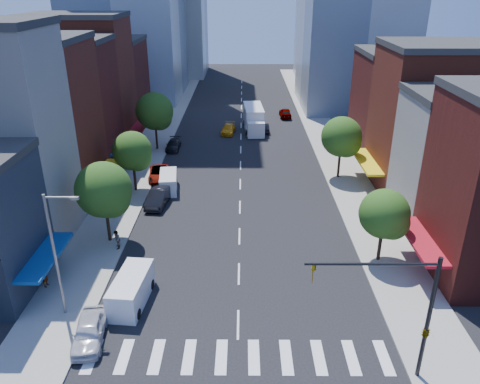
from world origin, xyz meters
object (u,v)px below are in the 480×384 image
(parked_car_third, at_px, (159,174))
(parked_car_second, at_px, (158,197))
(parked_car_rear, at_px, (173,145))
(cargo_van_far, at_px, (168,182))
(box_truck, at_px, (254,120))
(cargo_van_near, at_px, (131,291))
(parked_car_front, at_px, (89,331))
(traffic_car_far, at_px, (285,113))
(pedestrian_far, at_px, (116,240))
(taxi, at_px, (228,129))
(pedestrian_near, at_px, (45,276))
(traffic_car_oncoming, at_px, (264,127))

(parked_car_third, bearing_deg, parked_car_second, -87.97)
(parked_car_second, height_order, parked_car_rear, parked_car_second)
(cargo_van_far, relative_size, box_truck, 0.51)
(cargo_van_near, bearing_deg, parked_car_third, 100.03)
(box_truck, bearing_deg, parked_car_front, -107.31)
(traffic_car_far, bearing_deg, cargo_van_near, 72.38)
(traffic_car_far, relative_size, pedestrian_far, 2.73)
(parked_car_third, xyz_separation_m, parked_car_rear, (0.23, 10.66, -0.05))
(parked_car_rear, bearing_deg, cargo_van_near, -86.97)
(parked_car_rear, distance_m, pedestrian_far, 26.58)
(traffic_car_far, bearing_deg, parked_car_second, 64.17)
(parked_car_front, xyz_separation_m, taxi, (7.57, 45.36, -0.12))
(parked_car_front, xyz_separation_m, pedestrian_near, (-5.00, 5.70, 0.24))
(box_truck, xyz_separation_m, pedestrian_near, (-16.47, -41.22, -0.70))
(parked_car_third, bearing_deg, traffic_car_oncoming, 48.78)
(traffic_car_oncoming, xyz_separation_m, pedestrian_far, (-14.00, -34.99, 0.32))
(parked_car_third, bearing_deg, cargo_van_far, -70.81)
(parked_car_third, bearing_deg, traffic_car_far, 51.36)
(pedestrian_near, height_order, pedestrian_far, pedestrian_near)
(box_truck, bearing_deg, cargo_van_far, -116.72)
(parked_car_second, height_order, cargo_van_near, cargo_van_near)
(parked_car_front, bearing_deg, traffic_car_far, 65.26)
(pedestrian_near, bearing_deg, parked_car_second, -20.09)
(parked_car_third, relative_size, pedestrian_far, 2.97)
(parked_car_rear, bearing_deg, pedestrian_near, -98.99)
(pedestrian_near, bearing_deg, traffic_car_far, -21.58)
(parked_car_front, distance_m, parked_car_second, 20.26)
(taxi, relative_size, traffic_car_oncoming, 1.11)
(parked_car_front, relative_size, cargo_van_near, 0.87)
(parked_car_third, bearing_deg, parked_car_rear, 81.81)
(cargo_van_near, xyz_separation_m, traffic_car_far, (15.15, 50.77, -0.29))
(cargo_van_near, height_order, taxi, cargo_van_near)
(cargo_van_near, bearing_deg, parked_car_rear, 98.21)
(traffic_car_oncoming, relative_size, pedestrian_far, 2.43)
(cargo_van_near, bearing_deg, parked_car_second, 98.15)
(parked_car_third, height_order, cargo_van_far, cargo_van_far)
(parked_car_front, relative_size, parked_car_rear, 1.03)
(parked_car_third, relative_size, traffic_car_far, 1.09)
(parked_car_second, height_order, parked_car_third, parked_car_second)
(parked_car_second, relative_size, cargo_van_far, 1.06)
(cargo_van_near, relative_size, cargo_van_far, 1.12)
(parked_car_second, bearing_deg, pedestrian_far, -97.07)
(taxi, distance_m, box_truck, 4.33)
(parked_car_second, distance_m, parked_car_third, 6.93)
(parked_car_front, height_order, parked_car_rear, parked_car_front)
(parked_car_rear, distance_m, cargo_van_far, 13.98)
(parked_car_second, distance_m, pedestrian_near, 15.75)
(cargo_van_near, bearing_deg, taxi, 87.62)
(parked_car_third, xyz_separation_m, box_truck, (11.47, 19.85, 1.03))
(parked_car_front, xyz_separation_m, box_truck, (11.47, 46.92, 0.94))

